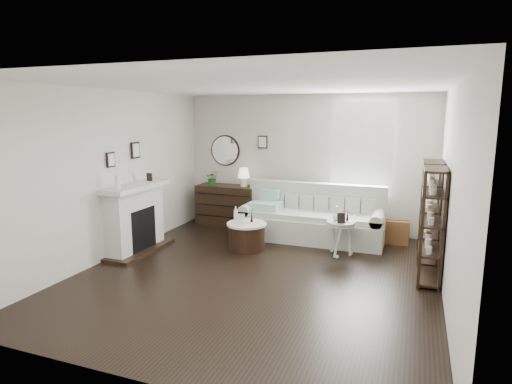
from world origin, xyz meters
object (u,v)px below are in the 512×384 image
at_px(sofa, 312,221).
at_px(dresser, 228,205).
at_px(drum_table, 247,236).
at_px(pedestal_table, 341,224).

relative_size(sofa, dresser, 2.08).
bearing_deg(dresser, drum_table, -54.91).
distance_m(drum_table, pedestal_table, 1.62).
bearing_deg(sofa, drum_table, -130.97).
xyz_separation_m(sofa, dresser, (-1.91, 0.39, 0.08)).
height_order(sofa, dresser, sofa).
height_order(dresser, drum_table, dresser).
bearing_deg(pedestal_table, sofa, 130.48).
bearing_deg(pedestal_table, drum_table, -170.66).
xyz_separation_m(drum_table, pedestal_table, (1.57, 0.26, 0.29)).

